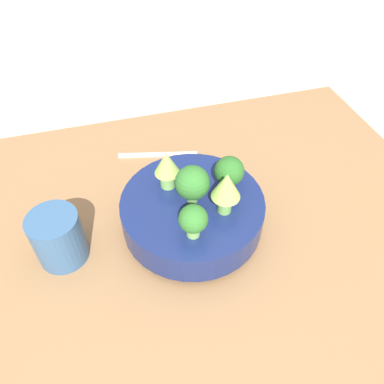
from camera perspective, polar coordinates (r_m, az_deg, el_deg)
name	(u,v)px	position (r m, az deg, el deg)	size (l,w,h in m)	color
ground_plane	(183,242)	(0.77, -1.38, -7.63)	(6.00, 6.00, 0.00)	beige
table	(183,235)	(0.75, -1.41, -6.63)	(1.10, 0.80, 0.04)	olive
bowl	(192,211)	(0.70, 0.00, -2.94)	(0.27, 0.27, 0.07)	navy
romanesco_piece_far	(226,188)	(0.63, 5.24, 0.58)	(0.05, 0.05, 0.09)	#6BA34C
broccoli_floret_back	(195,220)	(0.60, 0.40, -4.24)	(0.05, 0.05, 0.06)	#7AB256
broccoli_floret_left	(229,172)	(0.68, 5.69, 3.04)	(0.06, 0.06, 0.07)	#609347
broccoli_floret_center	(192,182)	(0.65, 0.00, 1.49)	(0.06, 0.06, 0.08)	#609347
romanesco_piece_near	(167,166)	(0.68, -3.86, 3.93)	(0.05, 0.05, 0.08)	#7AB256
cup	(58,237)	(0.70, -19.70, -6.54)	(0.09, 0.09, 0.10)	#33567F
fork	(159,155)	(0.89, -5.09, 5.71)	(0.18, 0.05, 0.01)	silver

